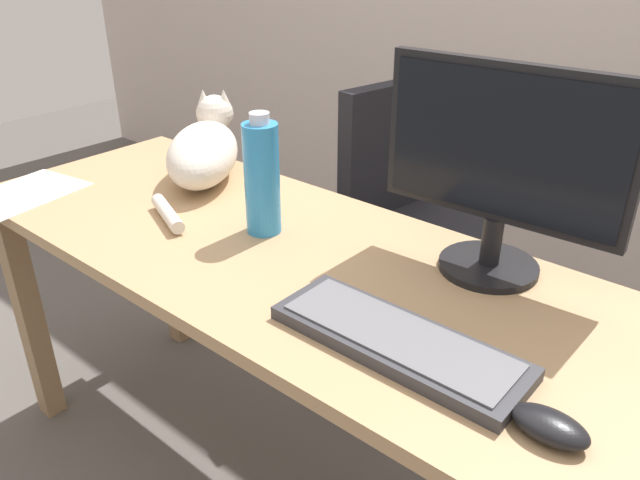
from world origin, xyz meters
The scene contains 8 objects.
desk centered at (0.00, 0.00, 0.64)m, with size 1.66×0.63×0.75m.
office_chair centered at (-0.04, 0.65, 0.42)m, with size 0.49×0.48×0.95m.
monitor centered at (0.40, 0.20, 0.97)m, with size 0.48×0.20×0.41m.
keyboard centered at (0.40, -0.13, 0.76)m, with size 0.44×0.15×0.03m.
cat centered at (-0.43, 0.17, 0.83)m, with size 0.41×0.50×0.20m.
computer_mouse centered at (0.68, -0.17, 0.76)m, with size 0.11×0.06×0.04m, color black.
paper_sheet centered at (-0.70, -0.22, 0.75)m, with size 0.21×0.30×0.00m, color white.
water_bottle centered at (-0.07, 0.03, 0.87)m, with size 0.08×0.08×0.28m.
Camera 1 is at (0.85, -0.86, 1.38)m, focal length 34.95 mm.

